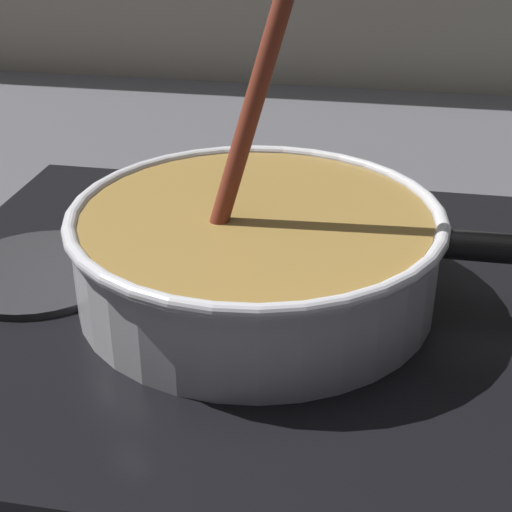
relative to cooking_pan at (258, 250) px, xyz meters
name	(u,v)px	position (x,y,z in m)	size (l,w,h in m)	color
ground	(150,416)	(-0.05, -0.12, -0.07)	(2.40, 1.60, 0.04)	#4C4C51
hob_plate	(256,302)	(0.00, 0.00, -0.05)	(0.56, 0.48, 0.01)	black
burner_ring	(256,291)	(0.00, 0.00, -0.04)	(0.18, 0.18, 0.01)	#592D0C
spare_burner	(39,272)	(-0.18, 0.00, -0.04)	(0.14, 0.14, 0.01)	#262628
cooking_pan	(258,250)	(0.00, 0.00, 0.00)	(0.43, 0.29, 0.32)	silver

